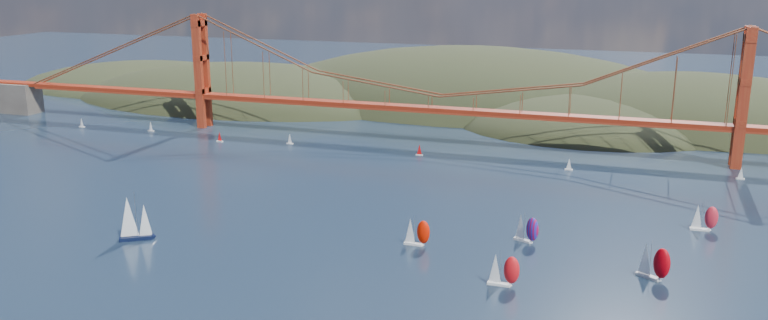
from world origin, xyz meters
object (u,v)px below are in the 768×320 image
(sloop_navy, at_px, (133,219))
(racer_3, at_px, (704,217))
(racer_rwb, at_px, (526,228))
(racer_0, at_px, (416,232))
(racer_1, at_px, (503,270))
(racer_2, at_px, (653,261))

(sloop_navy, relative_size, racer_3, 1.65)
(sloop_navy, height_order, racer_rwb, sloop_navy)
(racer_3, bearing_deg, racer_0, -155.68)
(racer_1, xyz_separation_m, racer_2, (35.18, 16.24, 0.52))
(racer_1, bearing_deg, sloop_navy, -178.84)
(sloop_navy, relative_size, racer_rwb, 1.62)
(racer_0, distance_m, racer_rwb, 31.68)
(racer_0, height_order, racer_1, racer_1)
(sloop_navy, distance_m, racer_2, 143.10)
(racer_1, bearing_deg, racer_rwb, 88.32)
(racer_2, xyz_separation_m, racer_3, (14.87, 42.95, -0.66))
(racer_rwb, bearing_deg, racer_0, -131.10)
(racer_1, bearing_deg, racer_2, 24.85)
(racer_3, bearing_deg, racer_rwb, -153.87)
(racer_2, bearing_deg, racer_0, -152.12)
(racer_0, bearing_deg, racer_3, 29.11)
(racer_rwb, bearing_deg, racer_1, -66.41)
(racer_2, distance_m, racer_3, 45.46)
(sloop_navy, xyz_separation_m, racer_rwb, (107.73, 34.52, -2.17))
(sloop_navy, bearing_deg, racer_0, -16.85)
(sloop_navy, xyz_separation_m, racer_2, (141.92, 18.29, -1.59))
(sloop_navy, height_order, racer_2, sloop_navy)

